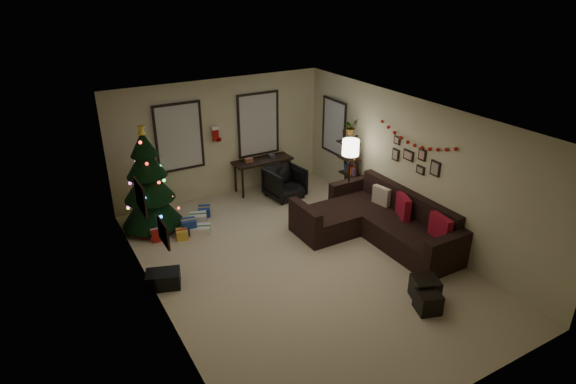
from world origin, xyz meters
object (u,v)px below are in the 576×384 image
object	(u,v)px
christmas_tree	(149,186)
bookshelf	(351,169)
sofa	(377,223)
desk	(263,163)
desk_chair	(285,183)

from	to	relation	value
christmas_tree	bookshelf	size ratio (longest dim) A/B	1.35
sofa	desk	distance (m)	3.29
bookshelf	sofa	bearing A→B (deg)	-107.39
christmas_tree	bookshelf	distance (m)	4.32
sofa	desk	world-z (taller)	sofa
desk	desk_chair	xyz separation A→B (m)	(0.23, -0.65, -0.31)
sofa	desk_chair	world-z (taller)	sofa
desk	bookshelf	xyz separation A→B (m)	(1.38, -1.58, 0.13)
desk	desk_chair	world-z (taller)	desk
desk_chair	bookshelf	distance (m)	1.54
christmas_tree	desk	bearing A→B (deg)	11.77
desk	desk_chair	bearing A→B (deg)	-70.19
desk_chair	bookshelf	xyz separation A→B (m)	(1.15, -0.93, 0.44)
christmas_tree	bookshelf	world-z (taller)	christmas_tree
desk	bookshelf	distance (m)	2.10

